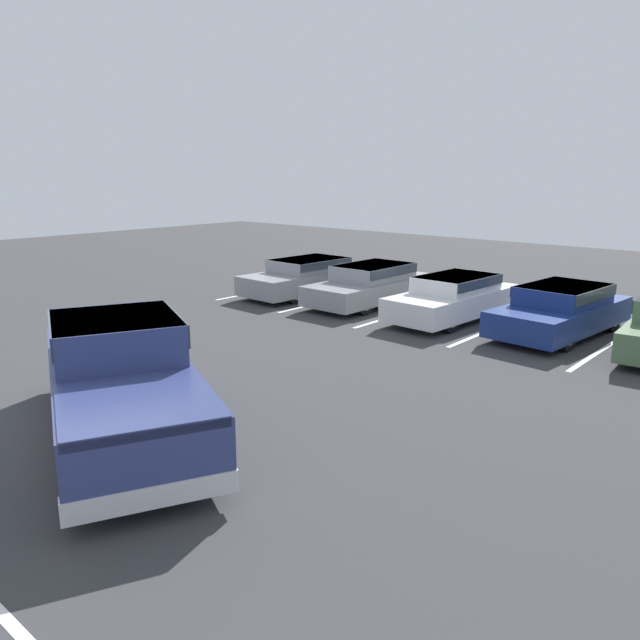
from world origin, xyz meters
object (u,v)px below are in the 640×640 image
Objects in this scene: parked_sedan_c at (454,296)px; parked_sedan_d at (561,309)px; traffic_cone at (86,338)px; parked_sedan_b at (372,283)px; parked_sedan_a at (308,275)px; pickup_truck at (121,381)px.

parked_sedan_d is (2.83, 0.29, 0.01)m from parked_sedan_c.
parked_sedan_c is 8.11× the size of traffic_cone.
parked_sedan_a is at bearing -86.19° from parked_sedan_b.
pickup_truck is 1.27× the size of parked_sedan_b.
pickup_truck reaches higher than parked_sedan_d.
traffic_cone is at bearing -37.19° from parked_sedan_d.
parked_sedan_d reaches higher than parked_sedan_a.
parked_sedan_c is at bearing 86.75° from parked_sedan_b.
parked_sedan_b is (-3.08, 10.54, -0.27)m from pickup_truck.
parked_sedan_b reaches higher than traffic_cone.
parked_sedan_b is 1.01× the size of parked_sedan_d.
parked_sedan_d is at bearing 100.81° from pickup_truck.
parked_sedan_d is 11.49m from traffic_cone.
pickup_truck is at bearing 30.86° from parked_sedan_a.
parked_sedan_a is 1.04× the size of parked_sedan_d.
parked_sedan_d is (8.33, 0.23, 0.03)m from parked_sedan_a.
parked_sedan_a is 2.54m from parked_sedan_b.
parked_sedan_a is 8.33m from parked_sedan_d.
pickup_truck reaches higher than parked_sedan_c.
parked_sedan_d reaches higher than parked_sedan_c.
parked_sedan_c reaches higher than parked_sedan_a.
parked_sedan_a is at bearing 94.29° from traffic_cone.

